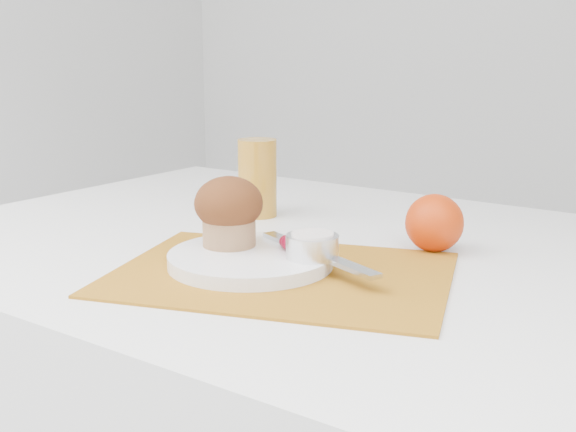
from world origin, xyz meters
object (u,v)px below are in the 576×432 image
Objects in this scene: orange at (434,223)px; juice_glass at (257,178)px; muffin at (229,210)px; plate at (251,259)px.

juice_glass is at bearing 174.58° from orange.
plate is at bearing -14.63° from muffin.
plate is at bearing -127.73° from orange.
plate is 0.07m from muffin.
orange is 0.63× the size of juice_glass.
orange is at bearing 43.72° from muffin.
muffin is at bearing -60.98° from juice_glass.
muffin reaches higher than plate.
juice_glass is 0.25m from muffin.
plate is 0.28m from juice_glass.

